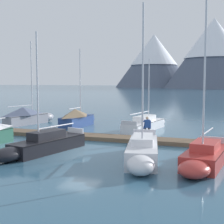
{
  "coord_description": "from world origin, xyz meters",
  "views": [
    {
      "loc": [
        9.89,
        -19.35,
        4.57
      ],
      "look_at": [
        0.0,
        6.0,
        2.0
      ],
      "focal_mm": 51.74,
      "sensor_mm": 36.0,
      "label": 1
    }
  ],
  "objects_px": {
    "sailboat_mid_dock_starboard": "(42,145)",
    "person_on_dock": "(147,126)",
    "sailboat_end_of_dock": "(204,157)",
    "sailboat_outer_slip": "(142,151)",
    "sailboat_nearest_berth": "(28,116)",
    "sailboat_far_berth": "(146,124)",
    "sailboat_mid_dock_port": "(78,118)"
  },
  "relations": [
    {
      "from": "sailboat_nearest_berth",
      "to": "sailboat_end_of_dock",
      "type": "bearing_deg",
      "value": -30.46
    },
    {
      "from": "sailboat_outer_slip",
      "to": "sailboat_mid_dock_port",
      "type": "bearing_deg",
      "value": 130.8
    },
    {
      "from": "sailboat_end_of_dock",
      "to": "sailboat_outer_slip",
      "type": "bearing_deg",
      "value": -177.99
    },
    {
      "from": "sailboat_outer_slip",
      "to": "person_on_dock",
      "type": "height_order",
      "value": "sailboat_outer_slip"
    },
    {
      "from": "sailboat_outer_slip",
      "to": "person_on_dock",
      "type": "bearing_deg",
      "value": 102.57
    },
    {
      "from": "sailboat_mid_dock_port",
      "to": "sailboat_outer_slip",
      "type": "height_order",
      "value": "sailboat_outer_slip"
    },
    {
      "from": "sailboat_mid_dock_starboard",
      "to": "person_on_dock",
      "type": "bearing_deg",
      "value": 47.34
    },
    {
      "from": "sailboat_end_of_dock",
      "to": "sailboat_mid_dock_starboard",
      "type": "bearing_deg",
      "value": -178.19
    },
    {
      "from": "sailboat_far_berth",
      "to": "sailboat_nearest_berth",
      "type": "bearing_deg",
      "value": -176.72
    },
    {
      "from": "sailboat_nearest_berth",
      "to": "sailboat_mid_dock_starboard",
      "type": "relative_size",
      "value": 1.17
    },
    {
      "from": "sailboat_mid_dock_port",
      "to": "person_on_dock",
      "type": "height_order",
      "value": "sailboat_mid_dock_port"
    },
    {
      "from": "sailboat_mid_dock_port",
      "to": "sailboat_far_berth",
      "type": "height_order",
      "value": "sailboat_mid_dock_port"
    },
    {
      "from": "sailboat_mid_dock_port",
      "to": "sailboat_end_of_dock",
      "type": "relative_size",
      "value": 0.86
    },
    {
      "from": "sailboat_end_of_dock",
      "to": "sailboat_mid_dock_port",
      "type": "bearing_deg",
      "value": 139.17
    },
    {
      "from": "person_on_dock",
      "to": "sailboat_far_berth",
      "type": "bearing_deg",
      "value": 105.76
    },
    {
      "from": "sailboat_nearest_berth",
      "to": "person_on_dock",
      "type": "xyz_separation_m",
      "value": [
        14.79,
        -5.92,
        0.37
      ]
    },
    {
      "from": "sailboat_mid_dock_port",
      "to": "sailboat_mid_dock_starboard",
      "type": "distance_m",
      "value": 12.61
    },
    {
      "from": "sailboat_nearest_berth",
      "to": "sailboat_outer_slip",
      "type": "height_order",
      "value": "sailboat_nearest_berth"
    },
    {
      "from": "sailboat_mid_dock_port",
      "to": "person_on_dock",
      "type": "relative_size",
      "value": 4.68
    },
    {
      "from": "person_on_dock",
      "to": "sailboat_outer_slip",
      "type": "bearing_deg",
      "value": -77.43
    },
    {
      "from": "sailboat_mid_dock_port",
      "to": "sailboat_nearest_berth",
      "type": "bearing_deg",
      "value": -176.57
    },
    {
      "from": "sailboat_far_berth",
      "to": "person_on_dock",
      "type": "bearing_deg",
      "value": -74.24
    },
    {
      "from": "sailboat_nearest_berth",
      "to": "sailboat_mid_dock_starboard",
      "type": "xyz_separation_m",
      "value": [
        9.44,
        -11.72,
        -0.32
      ]
    },
    {
      "from": "sailboat_outer_slip",
      "to": "sailboat_mid_dock_starboard",
      "type": "bearing_deg",
      "value": -178.29
    },
    {
      "from": "sailboat_mid_dock_starboard",
      "to": "sailboat_end_of_dock",
      "type": "relative_size",
      "value": 0.83
    },
    {
      "from": "sailboat_nearest_berth",
      "to": "sailboat_end_of_dock",
      "type": "xyz_separation_m",
      "value": [
        19.39,
        -11.4,
        -0.33
      ]
    },
    {
      "from": "sailboat_end_of_dock",
      "to": "person_on_dock",
      "type": "distance_m",
      "value": 7.2
    },
    {
      "from": "sailboat_mid_dock_starboard",
      "to": "sailboat_nearest_berth",
      "type": "bearing_deg",
      "value": 128.86
    },
    {
      "from": "sailboat_far_berth",
      "to": "sailboat_outer_slip",
      "type": "distance_m",
      "value": 12.65
    },
    {
      "from": "person_on_dock",
      "to": "sailboat_nearest_berth",
      "type": "bearing_deg",
      "value": 158.19
    },
    {
      "from": "sailboat_nearest_berth",
      "to": "sailboat_far_berth",
      "type": "relative_size",
      "value": 1.16
    },
    {
      "from": "sailboat_nearest_berth",
      "to": "sailboat_mid_dock_port",
      "type": "relative_size",
      "value": 1.13
    }
  ]
}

